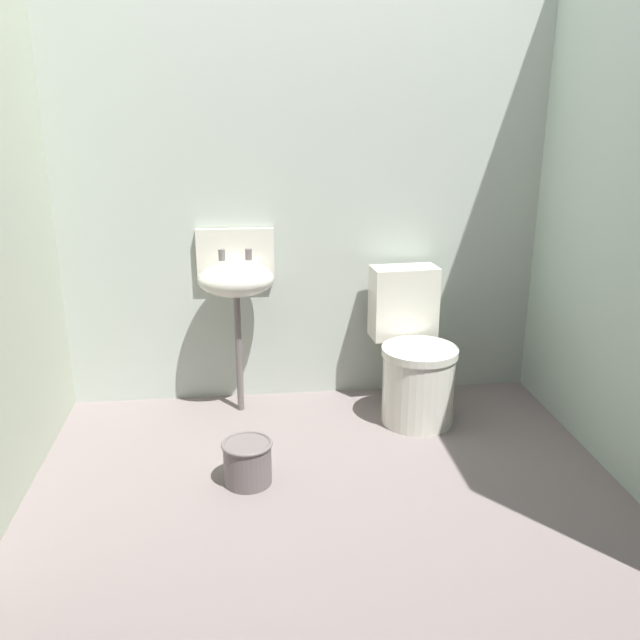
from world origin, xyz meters
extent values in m
cube|color=slate|center=(0.00, 0.00, -0.04)|extent=(3.04, 2.45, 0.08)
cube|color=#AEB8AC|center=(0.00, 1.08, 1.19)|extent=(3.04, 0.10, 2.39)
cylinder|color=silver|center=(0.56, 0.59, 0.19)|extent=(0.41, 0.41, 0.38)
cylinder|color=silver|center=(0.56, 0.59, 0.40)|extent=(0.43, 0.43, 0.04)
cube|color=silver|center=(0.54, 0.88, 0.58)|extent=(0.37, 0.21, 0.40)
cylinder|color=#665D5C|center=(-0.38, 0.84, 0.33)|extent=(0.04, 0.04, 0.66)
ellipsoid|color=silver|center=(-0.38, 0.84, 0.75)|extent=(0.40, 0.32, 0.18)
cube|color=silver|center=(-0.38, 1.00, 0.85)|extent=(0.42, 0.04, 0.28)
cylinder|color=#665D5C|center=(-0.45, 0.90, 0.87)|extent=(0.04, 0.04, 0.06)
cylinder|color=#665D5C|center=(-0.31, 0.90, 0.87)|extent=(0.04, 0.04, 0.06)
cylinder|color=#665D5C|center=(-0.35, 0.07, 0.10)|extent=(0.22, 0.22, 0.19)
torus|color=#69605F|center=(-0.35, 0.07, 0.19)|extent=(0.23, 0.23, 0.02)
camera|label=1|loc=(-0.32, -2.64, 1.65)|focal=38.03mm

